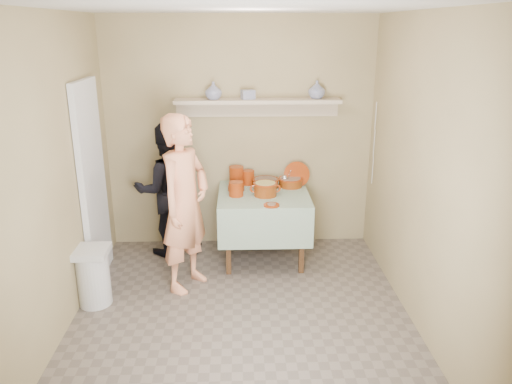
{
  "coord_description": "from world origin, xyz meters",
  "views": [
    {
      "loc": [
        -0.01,
        -3.81,
        2.47
      ],
      "look_at": [
        0.15,
        0.75,
        0.95
      ],
      "focal_mm": 35.0,
      "sensor_mm": 36.0,
      "label": 1
    }
  ],
  "objects_px": {
    "person_cook": "(185,204)",
    "serving_table": "(263,203)",
    "trash_bin": "(93,276)",
    "cazuela_rice": "(265,188)",
    "person_helper": "(167,190)"
  },
  "relations": [
    {
      "from": "person_helper",
      "to": "cazuela_rice",
      "type": "height_order",
      "value": "person_helper"
    },
    {
      "from": "person_cook",
      "to": "cazuela_rice",
      "type": "distance_m",
      "value": 0.95
    },
    {
      "from": "person_cook",
      "to": "cazuela_rice",
      "type": "relative_size",
      "value": 5.23
    },
    {
      "from": "serving_table",
      "to": "cazuela_rice",
      "type": "relative_size",
      "value": 2.95
    },
    {
      "from": "person_cook",
      "to": "cazuela_rice",
      "type": "bearing_deg",
      "value": -27.08
    },
    {
      "from": "person_helper",
      "to": "cazuela_rice",
      "type": "distance_m",
      "value": 1.11
    },
    {
      "from": "cazuela_rice",
      "to": "trash_bin",
      "type": "xyz_separation_m",
      "value": [
        -1.63,
        -0.84,
        -0.56
      ]
    },
    {
      "from": "serving_table",
      "to": "cazuela_rice",
      "type": "bearing_deg",
      "value": -80.75
    },
    {
      "from": "person_cook",
      "to": "serving_table",
      "type": "distance_m",
      "value": 1.01
    },
    {
      "from": "person_cook",
      "to": "trash_bin",
      "type": "xyz_separation_m",
      "value": [
        -0.84,
        -0.32,
        -0.58
      ]
    },
    {
      "from": "serving_table",
      "to": "cazuela_rice",
      "type": "xyz_separation_m",
      "value": [
        0.01,
        -0.09,
        0.2
      ]
    },
    {
      "from": "person_helper",
      "to": "serving_table",
      "type": "bearing_deg",
      "value": 154.77
    },
    {
      "from": "person_cook",
      "to": "serving_table",
      "type": "bearing_deg",
      "value": -22.38
    },
    {
      "from": "person_cook",
      "to": "trash_bin",
      "type": "bearing_deg",
      "value": 140.9
    },
    {
      "from": "person_cook",
      "to": "cazuela_rice",
      "type": "height_order",
      "value": "person_cook"
    }
  ]
}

